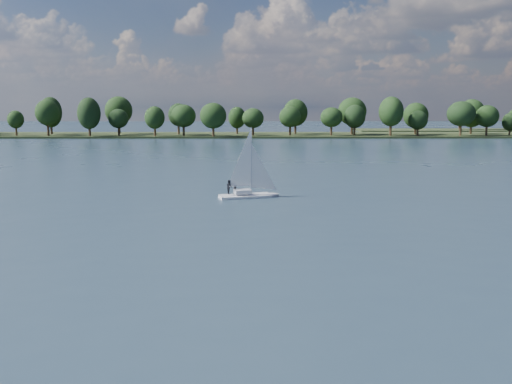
% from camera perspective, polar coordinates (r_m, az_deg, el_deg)
% --- Properties ---
extents(ground, '(700.00, 700.00, 0.00)m').
position_cam_1_polar(ground, '(119.44, -0.32, 2.95)').
color(ground, '#233342').
rests_on(ground, ground).
extents(far_shore, '(660.00, 40.00, 1.50)m').
position_cam_1_polar(far_shore, '(231.17, -0.27, 5.63)').
color(far_shore, black).
rests_on(far_shore, ground).
extents(sailboat, '(7.43, 4.16, 9.43)m').
position_cam_1_polar(sailboat, '(72.86, -1.03, 1.46)').
color(sailboat, silver).
rests_on(sailboat, ground).
extents(treeline, '(562.53, 73.84, 17.73)m').
position_cam_1_polar(treeline, '(227.02, 1.51, 7.63)').
color(treeline, black).
rests_on(treeline, ground).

